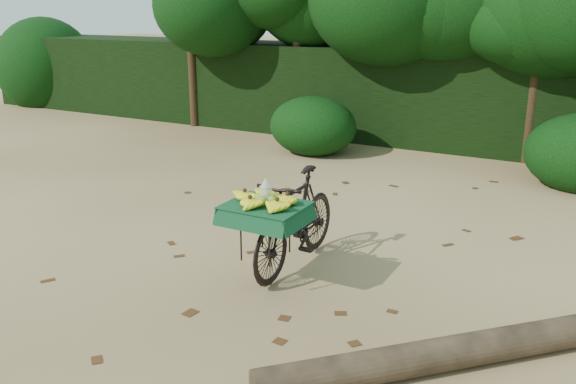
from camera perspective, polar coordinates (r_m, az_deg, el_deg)
The scene contains 7 objects.
ground at distance 6.24m, azimuth 9.25°, elevation -7.62°, with size 80.00×80.00×0.00m, color tan.
vendor_bicycle at distance 6.15m, azimuth 0.62°, elevation -2.58°, with size 0.73×1.74×1.01m.
fallen_log at distance 4.93m, azimuth 17.47°, elevation -13.74°, with size 0.25×0.25×3.50m, color brown.
hedge_backdrop at distance 11.94m, azimuth 19.97°, elevation 7.97°, with size 26.00×1.80×1.80m, color black.
tree_row at distance 11.17m, azimuth 16.48°, elevation 13.42°, with size 14.50×2.00×4.00m, color black, non-canonical shape.
bush_clumps at distance 10.00m, azimuth 20.59°, elevation 3.66°, with size 8.80×1.70×0.90m, color black, non-canonical shape.
leaf_litter at distance 6.81m, azimuth 11.14°, elevation -5.53°, with size 7.00×7.30×0.01m, color #462812, non-canonical shape.
Camera 1 is at (1.83, -5.38, 2.59)m, focal length 38.00 mm.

